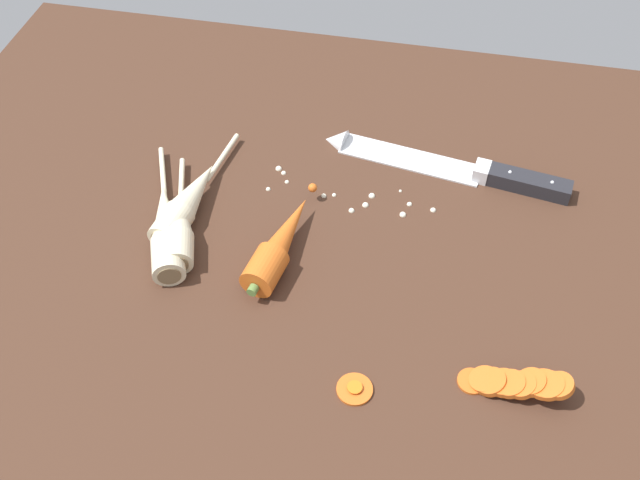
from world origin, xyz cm
name	(u,v)px	position (x,y,z in cm)	size (l,w,h in cm)	color
ground_plane	(323,247)	(0.00, 0.00, -2.00)	(120.00, 90.00, 4.00)	#42281C
chefs_knife	(440,164)	(13.32, 15.90, 0.65)	(34.80, 8.85, 4.18)	silver
whole_carrot	(280,244)	(-4.61, -4.18, 2.10)	(6.82, 19.17, 4.20)	#D6601E
parsnip_front	(178,226)	(-17.82, -3.64, 1.98)	(8.03, 19.48, 4.00)	beige
parsnip_mid_left	(166,228)	(-19.22, -4.36, 1.98)	(11.31, 23.08, 4.00)	beige
parsnip_mid_right	(188,201)	(-17.99, 0.74, 1.98)	(6.04, 22.38, 4.00)	beige
carrot_slice_stack	(516,383)	(24.45, -17.68, 1.46)	(11.84, 3.77, 3.75)	#D6601E
carrot_slice_stray_near	(355,388)	(7.68, -21.09, 0.36)	(3.95, 3.95, 0.70)	#D6601E
mince_crumbs	(349,194)	(1.97, 7.76, 0.39)	(22.96, 6.77, 0.89)	silver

